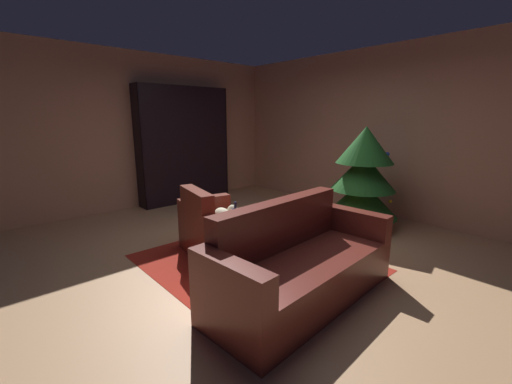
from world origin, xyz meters
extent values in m
plane|color=tan|center=(0.00, 0.00, 0.00)|extent=(7.42, 7.42, 0.00)
cube|color=tan|center=(0.00, 2.73, 1.38)|extent=(6.31, 0.06, 2.77)
cube|color=tan|center=(-3.12, 0.00, 1.38)|extent=(0.06, 5.51, 2.77)
cube|color=maroon|center=(0.19, -0.24, 0.00)|extent=(2.39, 2.07, 0.01)
cube|color=black|center=(-2.75, 0.68, 1.10)|extent=(0.03, 1.83, 2.21)
cube|color=black|center=(-2.91, 1.58, 1.10)|extent=(0.33, 0.02, 2.21)
cube|color=black|center=(-2.91, -0.22, 1.10)|extent=(0.33, 0.03, 2.21)
cube|color=black|center=(-2.91, 0.68, 0.01)|extent=(0.31, 1.78, 0.03)
cube|color=black|center=(-2.91, 0.68, 0.38)|extent=(0.31, 1.78, 0.03)
cube|color=black|center=(-2.91, 0.68, 0.74)|extent=(0.31, 1.78, 0.02)
cube|color=black|center=(-2.91, 0.68, 1.10)|extent=(0.31, 1.78, 0.02)
cube|color=black|center=(-2.91, 0.68, 1.47)|extent=(0.31, 1.78, 0.02)
cube|color=black|center=(-2.91, 0.68, 1.83)|extent=(0.31, 1.78, 0.02)
cube|color=black|center=(-2.91, 0.68, 2.19)|extent=(0.31, 1.78, 0.03)
cube|color=black|center=(-3.03, 0.68, 1.04)|extent=(0.05, 0.93, 0.58)
cube|color=black|center=(-3.00, 0.68, 1.04)|extent=(0.03, 0.96, 0.61)
cube|color=red|center=(-2.95, 1.52, 0.12)|extent=(0.22, 0.04, 0.19)
cube|color=#BA9699|center=(-2.96, 1.48, 0.16)|extent=(0.21, 0.04, 0.27)
cube|color=red|center=(-2.95, 1.43, 0.13)|extent=(0.23, 0.03, 0.20)
cube|color=#BFAD9F|center=(-2.98, 1.39, 0.18)|extent=(0.16, 0.04, 0.31)
cube|color=#7F3F8F|center=(-2.98, 1.34, 0.14)|extent=(0.17, 0.03, 0.23)
cube|color=orange|center=(-2.95, 1.52, 0.54)|extent=(0.22, 0.04, 0.30)
cube|color=red|center=(-2.95, 1.48, 0.49)|extent=(0.23, 0.03, 0.20)
cube|color=red|center=(-2.95, 1.43, 0.49)|extent=(0.24, 0.04, 0.21)
cube|color=gold|center=(-2.95, 1.38, 0.52)|extent=(0.23, 0.04, 0.25)
cube|color=tan|center=(-2.96, 1.34, 0.48)|extent=(0.20, 0.04, 0.19)
cube|color=orange|center=(-2.96, 1.29, 0.52)|extent=(0.20, 0.05, 0.26)
cube|color=#4C2D2A|center=(-2.95, 1.23, 0.49)|extent=(0.23, 0.05, 0.20)
cube|color=gold|center=(-2.98, 1.54, 1.62)|extent=(0.16, 0.03, 0.27)
cube|color=#BFAEA2|center=(-2.95, 1.50, 1.60)|extent=(0.23, 0.03, 0.24)
cube|color=#8B52A1|center=(-2.97, 1.46, 1.63)|extent=(0.19, 0.03, 0.29)
cube|color=#B3AE90|center=(-2.94, 1.42, 1.60)|extent=(0.25, 0.04, 0.24)
cube|color=#0F7692|center=(-2.97, 1.37, 1.59)|extent=(0.18, 0.04, 0.23)
cube|color=#85538B|center=(-2.95, 1.32, 1.62)|extent=(0.22, 0.04, 0.29)
cube|color=gold|center=(-2.98, 1.27, 1.62)|extent=(0.17, 0.05, 0.28)
cube|color=#A7AB9B|center=(-2.97, 1.22, 1.59)|extent=(0.19, 0.03, 0.22)
cube|color=gold|center=(-2.97, 1.52, 1.96)|extent=(0.19, 0.05, 0.23)
cube|color=teal|center=(-2.99, 1.47, 1.97)|extent=(0.15, 0.04, 0.25)
cube|color=orange|center=(-2.96, 1.41, 1.99)|extent=(0.21, 0.04, 0.29)
cube|color=#27843E|center=(-2.97, 1.36, 1.97)|extent=(0.18, 0.05, 0.26)
cube|color=#B7B28E|center=(-2.97, 1.32, 1.99)|extent=(0.19, 0.03, 0.30)
cube|color=#503626|center=(-2.98, 1.29, 1.98)|extent=(0.17, 0.03, 0.27)
cube|color=#17528C|center=(-2.96, 1.24, 1.97)|extent=(0.20, 0.04, 0.26)
cube|color=maroon|center=(-0.27, -0.41, 0.20)|extent=(0.83, 0.81, 0.39)
cube|color=maroon|center=(-0.32, -0.66, 0.61)|extent=(0.73, 0.29, 0.45)
cube|color=maroon|center=(0.15, -0.49, 0.32)|extent=(0.28, 0.69, 0.64)
cube|color=maroon|center=(-0.69, -0.32, 0.32)|extent=(0.28, 0.69, 0.64)
ellipsoid|color=beige|center=(-0.30, -0.33, 0.48)|extent=(0.31, 0.23, 0.18)
sphere|color=beige|center=(-0.24, -0.21, 0.53)|extent=(0.13, 0.13, 0.13)
cube|color=maroon|center=(1.04, -0.40, 0.20)|extent=(0.88, 1.66, 0.41)
cube|color=maroon|center=(0.74, -0.42, 0.64)|extent=(0.27, 1.62, 0.47)
cube|color=maroon|center=(1.10, -1.29, 0.33)|extent=(0.79, 0.21, 0.67)
cube|color=maroon|center=(0.99, 0.48, 0.33)|extent=(0.79, 0.21, 0.67)
cylinder|color=black|center=(0.30, -0.29, 0.21)|extent=(0.04, 0.04, 0.43)
cylinder|color=black|center=(0.05, -0.12, 0.21)|extent=(0.04, 0.04, 0.43)
cylinder|color=black|center=(0.03, -0.42, 0.21)|extent=(0.04, 0.04, 0.43)
cylinder|color=silver|center=(0.13, -0.28, 0.44)|extent=(0.63, 0.63, 0.02)
cube|color=#324385|center=(0.18, -0.31, 0.45)|extent=(0.20, 0.16, 0.02)
cube|color=gray|center=(0.19, -0.30, 0.48)|extent=(0.24, 0.17, 0.03)
cube|color=gray|center=(0.18, -0.30, 0.50)|extent=(0.21, 0.17, 0.02)
cube|color=#DDB654|center=(0.18, -0.31, 0.52)|extent=(0.19, 0.13, 0.03)
cube|color=#3D4E89|center=(0.19, -0.31, 0.55)|extent=(0.20, 0.13, 0.02)
cylinder|color=navy|center=(0.12, -0.45, 0.56)|extent=(0.07, 0.07, 0.22)
cylinder|color=navy|center=(0.12, -0.45, 0.71)|extent=(0.03, 0.03, 0.08)
cylinder|color=brown|center=(0.31, 1.81, 0.09)|extent=(0.08, 0.08, 0.18)
cone|color=#1F5920|center=(0.31, 1.81, 0.44)|extent=(1.05, 1.05, 0.53)
cone|color=#1F5920|center=(0.31, 1.81, 0.84)|extent=(0.93, 0.93, 0.53)
cone|color=#1F5920|center=(0.31, 1.81, 1.25)|extent=(0.82, 0.82, 0.53)
sphere|color=yellow|center=(0.61, 2.11, 0.41)|extent=(0.06, 0.06, 0.06)
sphere|color=blue|center=(0.52, 2.06, 1.11)|extent=(0.07, 0.07, 0.07)
sphere|color=blue|center=(0.05, 2.02, 1.09)|extent=(0.06, 0.06, 0.06)
sphere|color=red|center=(0.42, 2.22, 0.30)|extent=(0.07, 0.07, 0.07)
camera|label=1|loc=(2.78, -2.55, 1.63)|focal=22.89mm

